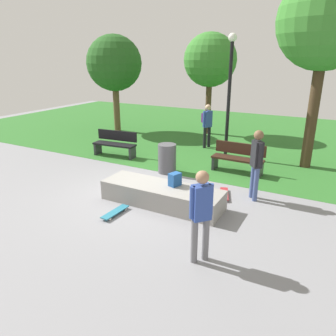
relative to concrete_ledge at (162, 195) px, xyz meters
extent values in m
plane|color=gray|center=(-0.68, 0.34, -0.24)|extent=(28.00, 28.00, 0.00)
cube|color=#2D6B28|center=(-0.68, 8.17, -0.24)|extent=(26.60, 12.35, 0.01)
cube|color=gray|center=(0.00, 0.00, 0.00)|extent=(3.03, 0.93, 0.49)
cube|color=#1E4C8C|center=(0.27, 0.16, 0.40)|extent=(0.28, 0.33, 0.32)
cylinder|color=slate|center=(1.79, -1.60, 0.17)|extent=(0.12, 0.12, 0.83)
cylinder|color=slate|center=(1.64, -1.77, 0.17)|extent=(0.12, 0.12, 0.83)
cube|color=#2D4799|center=(1.71, -1.69, 0.89)|extent=(0.36, 0.37, 0.62)
cylinder|color=#2D4799|center=(1.83, -1.56, 0.92)|extent=(0.09, 0.09, 0.57)
cylinder|color=#2D4799|center=(1.60, -1.81, 0.92)|extent=(0.09, 0.09, 0.57)
sphere|color=#9E7556|center=(1.71, -1.69, 1.34)|extent=(0.22, 0.22, 0.22)
cylinder|color=#3F5184|center=(1.97, 1.28, 0.19)|extent=(0.12, 0.12, 0.87)
cylinder|color=#3F5184|center=(1.84, 1.46, 0.19)|extent=(0.12, 0.12, 0.87)
cube|color=black|center=(1.90, 1.37, 0.95)|extent=(0.35, 0.38, 0.65)
cylinder|color=black|center=(2.00, 1.23, 0.98)|extent=(0.09, 0.09, 0.60)
cylinder|color=black|center=(1.81, 1.51, 0.98)|extent=(0.09, 0.09, 0.60)
sphere|color=brown|center=(1.90, 1.37, 1.43)|extent=(0.24, 0.24, 0.24)
cube|color=teal|center=(-0.68, -0.99, -0.18)|extent=(0.24, 0.81, 0.02)
cylinder|color=silver|center=(-0.75, -0.71, -0.22)|extent=(0.03, 0.06, 0.06)
cylinder|color=silver|center=(-0.59, -0.71, -0.22)|extent=(0.03, 0.06, 0.06)
cylinder|color=silver|center=(-0.77, -1.27, -0.22)|extent=(0.03, 0.06, 0.06)
cylinder|color=silver|center=(-0.61, -1.27, -0.22)|extent=(0.03, 0.06, 0.06)
cube|color=#A5262D|center=(1.20, 1.19, -0.18)|extent=(0.46, 0.82, 0.02)
cylinder|color=silver|center=(1.03, 1.42, -0.22)|extent=(0.05, 0.06, 0.06)
cylinder|color=silver|center=(1.18, 1.48, -0.22)|extent=(0.05, 0.06, 0.06)
cylinder|color=silver|center=(1.22, 0.90, -0.22)|extent=(0.05, 0.06, 0.06)
cylinder|color=silver|center=(1.37, 0.95, -0.22)|extent=(0.05, 0.06, 0.06)
cube|color=black|center=(-3.47, 2.67, 0.21)|extent=(1.63, 0.57, 0.06)
cube|color=black|center=(-3.48, 2.89, 0.49)|extent=(1.60, 0.19, 0.36)
cube|color=#2D2D33|center=(-2.73, 2.74, -0.02)|extent=(0.11, 0.40, 0.45)
cube|color=#2D2D33|center=(-4.20, 2.61, -0.02)|extent=(0.11, 0.40, 0.45)
cube|color=#331E14|center=(0.97, 3.08, 0.21)|extent=(1.61, 0.48, 0.06)
cube|color=#331E14|center=(0.97, 3.30, 0.49)|extent=(1.60, 0.10, 0.36)
cube|color=#2D2D33|center=(1.70, 3.06, -0.02)|extent=(0.09, 0.40, 0.45)
cube|color=#2D2D33|center=(0.23, 3.11, -0.02)|extent=(0.09, 0.40, 0.45)
cylinder|color=brown|center=(-5.95, 6.18, 0.96)|extent=(0.30, 0.30, 2.41)
sphere|color=#23561E|center=(-5.95, 6.18, 2.92)|extent=(2.53, 2.53, 2.53)
cylinder|color=#42301E|center=(2.79, 4.73, 1.55)|extent=(0.33, 0.33, 3.58)
sphere|color=#387F2D|center=(2.79, 4.73, 4.18)|extent=(2.82, 2.82, 2.82)
cylinder|color=#4C3823|center=(-1.85, 7.72, 1.06)|extent=(0.26, 0.26, 2.61)
sphere|color=#387F2D|center=(-1.85, 7.72, 3.07)|extent=(2.34, 2.34, 2.34)
cylinder|color=black|center=(0.10, 4.55, 1.71)|extent=(0.12, 0.12, 3.92)
sphere|color=silver|center=(0.10, 4.55, 3.79)|extent=(0.28, 0.28, 0.28)
cylinder|color=#4C4C51|center=(-0.98, 2.09, 0.21)|extent=(0.56, 0.56, 0.91)
cylinder|color=black|center=(-0.91, 5.48, 0.17)|extent=(0.12, 0.12, 0.83)
cylinder|color=black|center=(-1.02, 5.29, 0.17)|extent=(0.12, 0.12, 0.83)
cube|color=#2D4799|center=(-0.96, 5.39, 0.90)|extent=(0.33, 0.38, 0.62)
cylinder|color=#2D4799|center=(-0.88, 5.54, 0.93)|extent=(0.09, 0.09, 0.57)
cylinder|color=#2D4799|center=(-1.05, 5.24, 0.93)|extent=(0.09, 0.09, 0.57)
sphere|color=tan|center=(-0.96, 5.39, 1.36)|extent=(0.23, 0.23, 0.23)
cube|color=#4C1E66|center=(-1.10, 5.47, 0.93)|extent=(0.27, 0.31, 0.36)
camera|label=1|loc=(3.50, -6.21, 3.20)|focal=34.01mm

